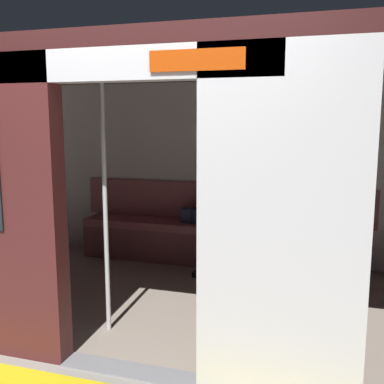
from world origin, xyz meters
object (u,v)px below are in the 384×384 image
Objects in this scene: bench_seat at (216,235)px; handbag at (193,215)px; book at (254,226)px; grab_pole_far at (214,207)px; train_car at (181,141)px; grab_pole_door at (105,203)px; person_seated at (220,208)px.

handbag is (0.29, -0.05, 0.20)m from bench_seat.
book is 1.92m from grab_pole_far.
train_car is 0.96m from grab_pole_door.
grab_pole_door is (0.43, 1.86, 0.68)m from bench_seat.
train_car is 1.60m from book.
grab_pole_door reaches higher than person_seated.
train_car is 1.50m from handbag.
person_seated is 0.57× the size of grab_pole_door.
grab_pole_door is (0.48, 1.81, 0.36)m from person_seated.
bench_seat is 1.56× the size of grab_pole_far.
grab_pole_door is 1.00× the size of grab_pole_far.
grab_pole_far reaches higher than handbag.
person_seated is at bearing 163.91° from handbag.
grab_pole_door is at bearing 75.06° from person_seated.
handbag is at bearing 1.36° from book.
handbag reaches higher than book.
grab_pole_door reaches higher than bench_seat.
grab_pole_far is at bearing 92.09° from book.
train_car reaches higher than book.
grab_pole_door reaches higher than book.
handbag is at bearing -68.56° from grab_pole_far.
grab_pole_door is (0.86, 1.90, 0.56)m from book.
bench_seat is 2.03m from grab_pole_door.
person_seated is 0.44m from book.
grab_pole_far is at bearing 111.44° from handbag.
person_seated is at bearing 136.25° from bench_seat.
bench_seat is 0.45m from book.
grab_pole_door and grab_pole_far have the same top height.
book is (-0.38, -0.09, -0.20)m from person_seated.
handbag is at bearing -94.04° from grab_pole_door.
handbag is 0.73m from book.
train_car reaches higher than grab_pole_far.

